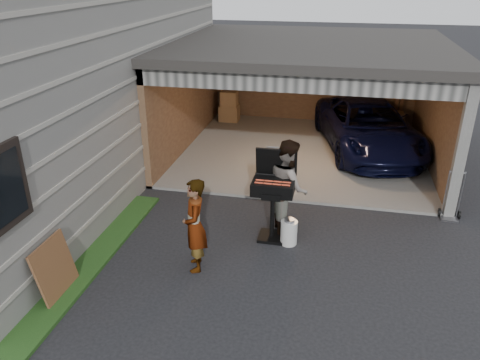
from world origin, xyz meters
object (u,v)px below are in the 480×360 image
object	(u,v)px
bbq_grill	(273,189)
hand_truck	(450,210)
propane_tank	(289,232)
plywood_panel	(55,269)
man	(288,186)
minivan	(368,129)
woman	(195,226)

from	to	relation	value
bbq_grill	hand_truck	xyz separation A→B (m)	(3.33, 1.43, -0.78)
bbq_grill	hand_truck	world-z (taller)	bbq_grill
propane_tank	plywood_panel	xyz separation A→B (m)	(-3.24, -2.16, 0.23)
hand_truck	propane_tank	bearing A→B (deg)	-148.12
bbq_grill	hand_truck	distance (m)	3.70
man	plywood_panel	world-z (taller)	man
bbq_grill	propane_tank	bearing A→B (deg)	-26.28
minivan	hand_truck	distance (m)	3.78
propane_tank	plywood_panel	size ratio (longest dim) A/B	0.49
plywood_panel	hand_truck	distance (m)	7.29
plywood_panel	hand_truck	xyz separation A→B (m)	(6.24, 3.75, -0.26)
minivan	plywood_panel	distance (m)	8.60
minivan	bbq_grill	size ratio (longest dim) A/B	2.82
minivan	plywood_panel	bearing A→B (deg)	-136.78
minivan	bbq_grill	bearing A→B (deg)	-123.85
minivan	propane_tank	bearing A→B (deg)	-119.92
minivan	plywood_panel	world-z (taller)	minivan
man	propane_tank	bearing A→B (deg)	173.85
woman	bbq_grill	size ratio (longest dim) A/B	0.97
hand_truck	plywood_panel	bearing A→B (deg)	-144.97
woman	man	xyz separation A→B (m)	(1.30, 1.57, 0.10)
woman	man	distance (m)	2.04
hand_truck	man	bearing A→B (deg)	-156.96
woman	propane_tank	distance (m)	1.84
minivan	man	bearing A→B (deg)	-122.85
man	plywood_panel	distance (m)	4.15
man	minivan	bearing A→B (deg)	-36.66
man	plywood_panel	xyz separation A→B (m)	(-3.14, -2.68, -0.44)
hand_truck	minivan	bearing A→B (deg)	117.90
minivan	woman	world-z (taller)	woman
man	propane_tank	xyz separation A→B (m)	(0.10, -0.52, -0.66)
minivan	woman	size ratio (longest dim) A/B	2.92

